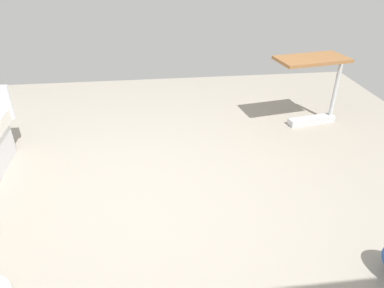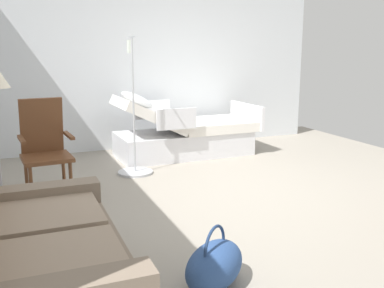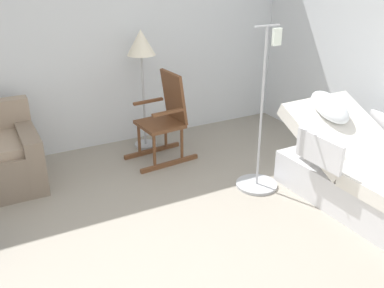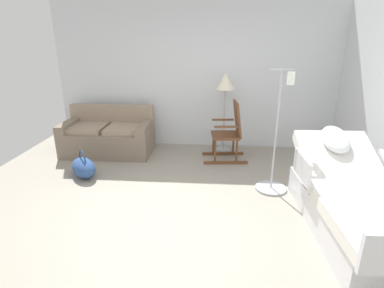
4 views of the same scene
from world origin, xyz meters
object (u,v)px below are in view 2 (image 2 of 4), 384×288
Objects in this scene: hospital_bed at (184,135)px; couch at (42,270)px; duffel_bag at (214,265)px; iv_pole at (135,154)px; rocking_chair at (45,151)px.

hospital_bed is 4.15m from couch.
iv_pole reaches higher than duffel_bag.
couch is at bearing 175.33° from rocking_chair.
couch reaches higher than duffel_bag.
iv_pole is at bearing 127.35° from hospital_bed.
rocking_chair is at bearing 117.68° from iv_pole.
couch is at bearing 147.92° from hospital_bed.
couch is 0.95× the size of iv_pole.
couch is 1.53× the size of rocking_chair.
rocking_chair is (-1.28, 2.02, 0.20)m from hospital_bed.
rocking_chair is 0.62× the size of iv_pole.
rocking_chair is 1.65× the size of duffel_bag.
iv_pole is (2.81, -1.28, -0.06)m from couch.
couch is at bearing 87.61° from duffel_bag.
rocking_chair is 1.26m from iv_pole.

